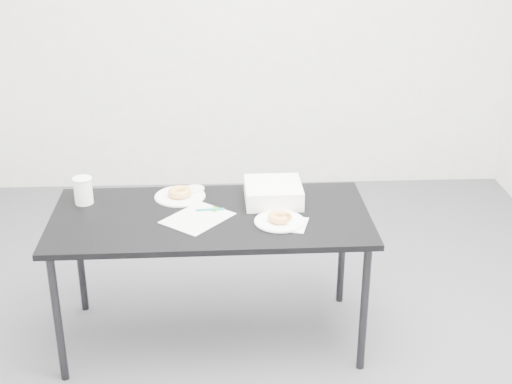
{
  "coord_description": "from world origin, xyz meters",
  "views": [
    {
      "loc": [
        -0.12,
        -3.09,
        2.17
      ],
      "look_at": [
        0.02,
        0.02,
        0.8
      ],
      "focal_mm": 50.0,
      "sensor_mm": 36.0,
      "label": 1
    }
  ],
  "objects_px": {
    "scorecard": "(198,218)",
    "coffee_cup": "(83,191)",
    "pen": "(210,209)",
    "bakery_box": "(273,193)",
    "plate_near": "(280,221)",
    "donut_far": "(180,192)",
    "table": "(211,225)",
    "donut_near": "(280,217)",
    "plate_far": "(180,196)"
  },
  "relations": [
    {
      "from": "pen",
      "to": "donut_near",
      "type": "distance_m",
      "value": 0.36
    },
    {
      "from": "donut_far",
      "to": "bakery_box",
      "type": "distance_m",
      "value": 0.47
    },
    {
      "from": "scorecard",
      "to": "pen",
      "type": "relative_size",
      "value": 2.15
    },
    {
      "from": "pen",
      "to": "bakery_box",
      "type": "distance_m",
      "value": 0.33
    },
    {
      "from": "donut_near",
      "to": "plate_far",
      "type": "distance_m",
      "value": 0.58
    },
    {
      "from": "donut_near",
      "to": "table",
      "type": "bearing_deg",
      "value": 163.33
    },
    {
      "from": "pen",
      "to": "donut_far",
      "type": "distance_m",
      "value": 0.23
    },
    {
      "from": "donut_far",
      "to": "plate_near",
      "type": "bearing_deg",
      "value": -33.15
    },
    {
      "from": "plate_far",
      "to": "coffee_cup",
      "type": "relative_size",
      "value": 1.89
    },
    {
      "from": "table",
      "to": "coffee_cup",
      "type": "xyz_separation_m",
      "value": [
        -0.63,
        0.17,
        0.12
      ]
    },
    {
      "from": "pen",
      "to": "donut_far",
      "type": "bearing_deg",
      "value": 129.07
    },
    {
      "from": "table",
      "to": "pen",
      "type": "xyz_separation_m",
      "value": [
        -0.0,
        0.05,
        0.06
      ]
    },
    {
      "from": "table",
      "to": "donut_far",
      "type": "bearing_deg",
      "value": 125.08
    },
    {
      "from": "plate_near",
      "to": "donut_near",
      "type": "bearing_deg",
      "value": 0.0
    },
    {
      "from": "donut_near",
      "to": "donut_far",
      "type": "relative_size",
      "value": 0.93
    },
    {
      "from": "scorecard",
      "to": "donut_near",
      "type": "distance_m",
      "value": 0.39
    },
    {
      "from": "plate_near",
      "to": "plate_far",
      "type": "xyz_separation_m",
      "value": [
        -0.48,
        0.31,
        -0.0
      ]
    },
    {
      "from": "scorecard",
      "to": "pen",
      "type": "xyz_separation_m",
      "value": [
        0.06,
        0.08,
        0.01
      ]
    },
    {
      "from": "donut_near",
      "to": "coffee_cup",
      "type": "height_order",
      "value": "coffee_cup"
    },
    {
      "from": "plate_far",
      "to": "bakery_box",
      "type": "bearing_deg",
      "value": -8.55
    },
    {
      "from": "plate_near",
      "to": "bakery_box",
      "type": "bearing_deg",
      "value": 93.31
    },
    {
      "from": "pen",
      "to": "coffee_cup",
      "type": "xyz_separation_m",
      "value": [
        -0.62,
        0.12,
        0.06
      ]
    },
    {
      "from": "pen",
      "to": "donut_near",
      "type": "height_order",
      "value": "donut_near"
    },
    {
      "from": "plate_far",
      "to": "donut_far",
      "type": "relative_size",
      "value": 2.13
    },
    {
      "from": "table",
      "to": "bakery_box",
      "type": "xyz_separation_m",
      "value": [
        0.31,
        0.15,
        0.1
      ]
    },
    {
      "from": "donut_far",
      "to": "scorecard",
      "type": "bearing_deg",
      "value": -69.01
    },
    {
      "from": "plate_near",
      "to": "plate_far",
      "type": "relative_size",
      "value": 0.93
    },
    {
      "from": "plate_near",
      "to": "plate_far",
      "type": "distance_m",
      "value": 0.57
    },
    {
      "from": "scorecard",
      "to": "coffee_cup",
      "type": "height_order",
      "value": "coffee_cup"
    },
    {
      "from": "bakery_box",
      "to": "pen",
      "type": "bearing_deg",
      "value": -163.57
    },
    {
      "from": "pen",
      "to": "plate_near",
      "type": "bearing_deg",
      "value": -27.39
    },
    {
      "from": "plate_near",
      "to": "donut_far",
      "type": "bearing_deg",
      "value": 146.85
    },
    {
      "from": "pen",
      "to": "donut_far",
      "type": "relative_size",
      "value": 1.15
    },
    {
      "from": "scorecard",
      "to": "plate_near",
      "type": "xyz_separation_m",
      "value": [
        0.39,
        -0.06,
        0.01
      ]
    },
    {
      "from": "plate_far",
      "to": "donut_far",
      "type": "distance_m",
      "value": 0.02
    },
    {
      "from": "scorecard",
      "to": "coffee_cup",
      "type": "bearing_deg",
      "value": -159.78
    },
    {
      "from": "scorecard",
      "to": "bakery_box",
      "type": "height_order",
      "value": "bakery_box"
    },
    {
      "from": "pen",
      "to": "plate_near",
      "type": "xyz_separation_m",
      "value": [
        0.33,
        -0.15,
        -0.0
      ]
    },
    {
      "from": "pen",
      "to": "donut_far",
      "type": "height_order",
      "value": "donut_far"
    },
    {
      "from": "plate_far",
      "to": "coffee_cup",
      "type": "distance_m",
      "value": 0.48
    },
    {
      "from": "table",
      "to": "pen",
      "type": "bearing_deg",
      "value": 91.83
    },
    {
      "from": "plate_far",
      "to": "scorecard",
      "type": "bearing_deg",
      "value": -69.01
    },
    {
      "from": "scorecard",
      "to": "coffee_cup",
      "type": "xyz_separation_m",
      "value": [
        -0.57,
        0.2,
        0.07
      ]
    },
    {
      "from": "table",
      "to": "donut_near",
      "type": "xyz_separation_m",
      "value": [
        0.32,
        -0.1,
        0.08
      ]
    },
    {
      "from": "plate_near",
      "to": "scorecard",
      "type": "bearing_deg",
      "value": 170.5
    },
    {
      "from": "bakery_box",
      "to": "donut_far",
      "type": "bearing_deg",
      "value": 170.33
    },
    {
      "from": "plate_near",
      "to": "table",
      "type": "bearing_deg",
      "value": 163.33
    },
    {
      "from": "bakery_box",
      "to": "donut_near",
      "type": "bearing_deg",
      "value": -87.82
    },
    {
      "from": "plate_far",
      "to": "donut_far",
      "type": "height_order",
      "value": "donut_far"
    },
    {
      "from": "table",
      "to": "donut_far",
      "type": "distance_m",
      "value": 0.28
    }
  ]
}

